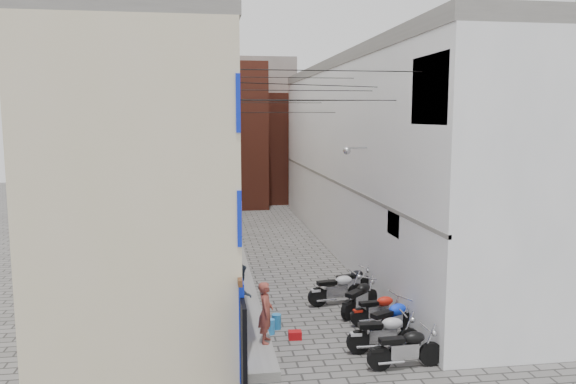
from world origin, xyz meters
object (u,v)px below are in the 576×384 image
motorcycle_b (384,331)px  red_crate (295,335)px  motorcycle_a (406,346)px  motorcycle_e (360,296)px  motorcycle_c (392,318)px  person_b (241,292)px  water_jug_near (270,327)px  person_a (266,312)px  motorcycle_d (379,308)px  motorcycle_g (352,280)px  water_jug_far (276,321)px  motorcycle_f (337,287)px

motorcycle_b → red_crate: size_ratio=5.48×
motorcycle_a → motorcycle_e: size_ratio=0.99×
motorcycle_c → motorcycle_e: bearing=163.0°
person_b → water_jug_near: 1.33m
person_b → motorcycle_e: bearing=-71.3°
person_a → motorcycle_a: bearing=-104.4°
motorcycle_d → motorcycle_e: motorcycle_e is taller
motorcycle_g → motorcycle_a: bearing=-20.9°
motorcycle_e → person_b: bearing=-122.9°
motorcycle_d → water_jug_near: 3.40m
motorcycle_b → motorcycle_d: (0.50, 2.02, -0.06)m
motorcycle_c → person_a: (-3.65, -0.33, 0.48)m
motorcycle_c → red_crate: size_ratio=5.58×
motorcycle_b → motorcycle_g: (0.47, 5.04, -0.08)m
motorcycle_a → water_jug_far: motorcycle_a is taller
person_b → red_crate: person_b is taller
motorcycle_f → red_crate: motorcycle_f is taller
water_jug_near → red_crate: bearing=-35.9°
motorcycle_d → red_crate: (-2.72, -0.75, -0.41)m
person_a → water_jug_near: person_a is taller
motorcycle_g → water_jug_near: motorcycle_g is taller
motorcycle_a → motorcycle_d: size_ratio=1.09×
motorcycle_a → person_a: person_a is taller
motorcycle_d → motorcycle_g: bearing=173.2°
motorcycle_c → person_b: 4.46m
person_a → motorcycle_b: bearing=-89.8°
motorcycle_b → motorcycle_e: bearing=178.3°
motorcycle_g → water_jug_far: (-3.11, -2.90, -0.29)m
motorcycle_b → person_b: 4.39m
motorcycle_d → person_b: bearing=-101.6°
motorcycle_c → motorcycle_g: 4.13m
motorcycle_b → person_b: (-3.68, 2.34, 0.52)m
red_crate → water_jug_far: bearing=116.1°
motorcycle_a → motorcycle_f: bearing=-176.3°
person_a → red_crate: bearing=-42.0°
motorcycle_a → water_jug_far: (-2.88, 3.13, -0.36)m
motorcycle_a → person_b: bearing=-133.1°
motorcycle_c → motorcycle_e: motorcycle_c is taller
red_crate → motorcycle_c: bearing=-7.5°
person_a → red_crate: 1.50m
motorcycle_a → motorcycle_c: size_ratio=0.96×
motorcycle_c → motorcycle_d: motorcycle_c is taller
person_a → person_b: 1.84m
motorcycle_e → red_crate: bearing=-97.0°
motorcycle_a → red_crate: size_ratio=5.36×
motorcycle_g → red_crate: bearing=-54.2°
motorcycle_f → water_jug_near: size_ratio=4.74×
motorcycle_c → motorcycle_f: (-0.84, 3.09, 0.00)m
water_jug_far → red_crate: bearing=-63.9°
motorcycle_b → red_crate: motorcycle_b is taller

